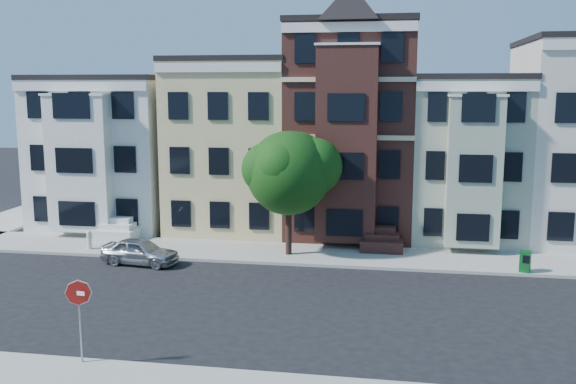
% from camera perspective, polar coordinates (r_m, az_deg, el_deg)
% --- Properties ---
extents(ground, '(120.00, 120.00, 0.00)m').
position_cam_1_polar(ground, '(25.46, 3.32, -10.47)').
color(ground, black).
extents(far_sidewalk, '(60.00, 4.00, 0.15)m').
position_cam_1_polar(far_sidewalk, '(33.04, 4.86, -5.69)').
color(far_sidewalk, '#9E9B93').
rests_on(far_sidewalk, ground).
extents(house_white, '(8.00, 9.00, 9.00)m').
position_cam_1_polar(house_white, '(42.35, -14.98, 3.43)').
color(house_white, white).
rests_on(house_white, ground).
extents(house_yellow, '(7.00, 9.00, 10.00)m').
position_cam_1_polar(house_yellow, '(39.66, -4.40, 4.06)').
color(house_yellow, '#D9C387').
rests_on(house_yellow, ground).
extents(house_brown, '(7.00, 9.00, 12.00)m').
position_cam_1_polar(house_brown, '(38.49, 5.79, 5.38)').
color(house_brown, '#3A1B16').
rests_on(house_brown, ground).
extents(house_green, '(6.00, 9.00, 9.00)m').
position_cam_1_polar(house_green, '(38.74, 15.40, 2.89)').
color(house_green, '#9AA68F').
rests_on(house_green, ground).
extents(street_tree, '(8.68, 8.68, 7.80)m').
position_cam_1_polar(street_tree, '(32.23, 0.06, 1.18)').
color(street_tree, '#195013').
rests_on(street_tree, far_sidewalk).
extents(parked_car, '(3.99, 2.02, 1.30)m').
position_cam_1_polar(parked_car, '(32.38, -13.02, -5.16)').
color(parked_car, '#A9ACB2').
rests_on(parked_car, ground).
extents(newspaper_box, '(0.57, 0.54, 1.02)m').
position_cam_1_polar(newspaper_box, '(31.73, 20.33, -5.79)').
color(newspaper_box, '#0C521E').
rests_on(newspaper_box, far_sidewalk).
extents(fire_hydrant, '(0.35, 0.35, 0.78)m').
position_cam_1_polar(fire_hydrant, '(35.59, -17.25, -4.22)').
color(fire_hydrant, silver).
rests_on(fire_hydrant, far_sidewalk).
extents(stop_sign, '(0.83, 0.21, 2.99)m').
position_cam_1_polar(stop_sign, '(21.10, -18.01, -10.44)').
color(stop_sign, '#A91812').
rests_on(stop_sign, near_sidewalk).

